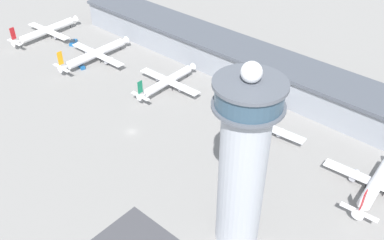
# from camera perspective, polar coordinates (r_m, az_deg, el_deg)

# --- Properties ---
(ground_plane) EXTENTS (1000.00, 1000.00, 0.00)m
(ground_plane) POSITION_cam_1_polar(r_m,az_deg,el_deg) (185.10, -8.05, -1.58)
(ground_plane) COLOR gray
(terminal_building) EXTENTS (205.86, 25.00, 16.07)m
(terminal_building) POSITION_cam_1_polar(r_m,az_deg,el_deg) (224.05, 5.29, 8.32)
(terminal_building) COLOR #9399A3
(terminal_building) RESTS_ON ground
(control_tower) EXTENTS (19.36, 19.36, 63.30)m
(control_tower) POSITION_cam_1_polar(r_m,az_deg,el_deg) (122.08, 6.83, -5.56)
(control_tower) COLOR #ADB2BC
(control_tower) RESTS_ON ground
(airplane_gate_alpha) EXTENTS (35.92, 45.18, 13.53)m
(airplane_gate_alpha) POSITION_cam_1_polar(r_m,az_deg,el_deg) (276.05, -18.80, 11.22)
(airplane_gate_alpha) COLOR white
(airplane_gate_alpha) RESTS_ON ground
(airplane_gate_bravo) EXTENTS (39.46, 45.50, 13.89)m
(airplane_gate_bravo) POSITION_cam_1_polar(r_m,az_deg,el_deg) (240.46, -12.72, 8.61)
(airplane_gate_bravo) COLOR white
(airplane_gate_bravo) RESTS_ON ground
(airplane_gate_charlie) EXTENTS (36.35, 38.76, 12.66)m
(airplane_gate_charlie) POSITION_cam_1_polar(r_m,az_deg,el_deg) (209.82, -3.24, 5.21)
(airplane_gate_charlie) COLOR white
(airplane_gate_charlie) RESTS_ON ground
(airplane_gate_delta) EXTENTS (38.49, 38.67, 12.35)m
(airplane_gate_delta) POSITION_cam_1_polar(r_m,az_deg,el_deg) (182.92, 9.29, -0.61)
(airplane_gate_delta) COLOR silver
(airplane_gate_delta) RESTS_ON ground
(airplane_gate_echo) EXTENTS (39.16, 36.59, 13.89)m
(airplane_gate_echo) POSITION_cam_1_polar(r_m,az_deg,el_deg) (167.16, 23.36, -7.82)
(airplane_gate_echo) COLOR white
(airplane_gate_echo) RESTS_ON ground
(service_truck_catering) EXTENTS (6.02, 3.89, 2.97)m
(service_truck_catering) POSITION_cam_1_polar(r_m,az_deg,el_deg) (237.06, -14.51, 6.97)
(service_truck_catering) COLOR black
(service_truck_catering) RESTS_ON ground
(service_truck_fuel) EXTENTS (6.13, 7.38, 2.87)m
(service_truck_fuel) POSITION_cam_1_polar(r_m,az_deg,el_deg) (264.45, -15.56, 9.94)
(service_truck_fuel) COLOR black
(service_truck_fuel) RESTS_ON ground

